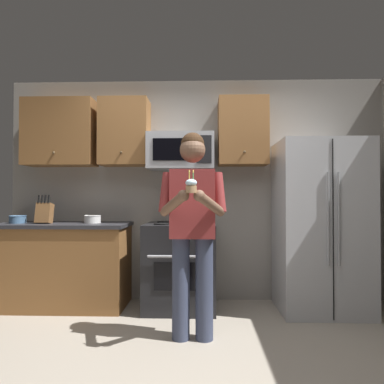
# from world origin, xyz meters

# --- Properties ---
(ground_plane) EXTENTS (6.00, 6.00, 0.00)m
(ground_plane) POSITION_xyz_m (0.00, 0.00, 0.00)
(ground_plane) COLOR #9E9384
(wall_back) EXTENTS (4.40, 0.10, 2.60)m
(wall_back) POSITION_xyz_m (0.00, 1.75, 1.30)
(wall_back) COLOR gray
(wall_back) RESTS_ON ground
(oven_range) EXTENTS (0.76, 0.70, 0.93)m
(oven_range) POSITION_xyz_m (-0.15, 1.36, 0.46)
(oven_range) COLOR black
(oven_range) RESTS_ON ground
(microwave) EXTENTS (0.74, 0.41, 0.40)m
(microwave) POSITION_xyz_m (-0.15, 1.48, 1.72)
(microwave) COLOR #9EA0A5
(refrigerator) EXTENTS (0.90, 0.75, 1.80)m
(refrigerator) POSITION_xyz_m (1.35, 1.32, 0.90)
(refrigerator) COLOR #B7BABF
(refrigerator) RESTS_ON ground
(cabinet_row_upper) EXTENTS (2.78, 0.36, 0.76)m
(cabinet_row_upper) POSITION_xyz_m (-0.72, 1.53, 1.95)
(cabinet_row_upper) COLOR brown
(counter_left) EXTENTS (1.44, 0.66, 0.92)m
(counter_left) POSITION_xyz_m (-1.45, 1.38, 0.46)
(counter_left) COLOR brown
(counter_left) RESTS_ON ground
(knife_block) EXTENTS (0.16, 0.15, 0.32)m
(knife_block) POSITION_xyz_m (-1.64, 1.33, 1.03)
(knife_block) COLOR brown
(knife_block) RESTS_ON counter_left
(bowl_large_white) EXTENTS (0.19, 0.19, 0.09)m
(bowl_large_white) POSITION_xyz_m (-1.13, 1.41, 0.97)
(bowl_large_white) COLOR white
(bowl_large_white) RESTS_ON counter_left
(bowl_small_colored) EXTENTS (0.18, 0.18, 0.08)m
(bowl_small_colored) POSITION_xyz_m (-1.95, 1.36, 0.96)
(bowl_small_colored) COLOR #4C7299
(bowl_small_colored) RESTS_ON counter_left
(person) EXTENTS (0.60, 0.48, 1.76)m
(person) POSITION_xyz_m (0.01, 0.53, 1.00)
(person) COLOR #383F59
(person) RESTS_ON ground
(cupcake) EXTENTS (0.09, 0.09, 0.17)m
(cupcake) POSITION_xyz_m (0.01, 0.20, 1.29)
(cupcake) COLOR #A87F56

